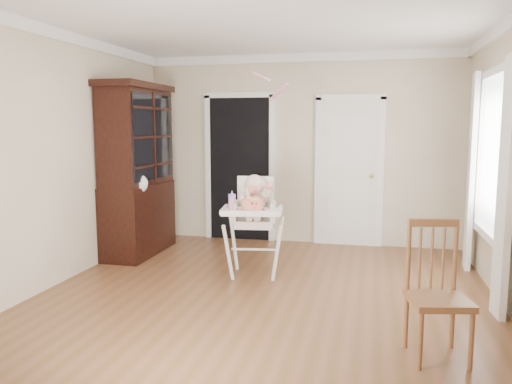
% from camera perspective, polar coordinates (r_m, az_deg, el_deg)
% --- Properties ---
extents(floor, '(5.00, 5.00, 0.00)m').
position_cam_1_polar(floor, '(5.05, 0.79, -12.01)').
color(floor, brown).
rests_on(floor, ground).
extents(ceiling, '(5.00, 5.00, 0.00)m').
position_cam_1_polar(ceiling, '(4.86, 0.85, 19.52)').
color(ceiling, white).
rests_on(ceiling, wall_back).
extents(wall_back, '(4.50, 0.00, 4.50)m').
position_cam_1_polar(wall_back, '(7.23, 5.08, 4.82)').
color(wall_back, beige).
rests_on(wall_back, floor).
extents(wall_left, '(0.00, 5.00, 5.00)m').
position_cam_1_polar(wall_left, '(5.69, -21.94, 3.57)').
color(wall_left, beige).
rests_on(wall_left, floor).
extents(crown_molding, '(4.50, 5.00, 0.12)m').
position_cam_1_polar(crown_molding, '(4.85, 0.85, 18.83)').
color(crown_molding, white).
rests_on(crown_molding, ceiling).
extents(doorway, '(1.06, 0.05, 2.22)m').
position_cam_1_polar(doorway, '(7.41, -1.88, 3.05)').
color(doorway, black).
rests_on(doorway, wall_back).
extents(closet_door, '(0.96, 0.09, 2.13)m').
position_cam_1_polar(closet_door, '(7.16, 10.58, 2.09)').
color(closet_door, white).
rests_on(closet_door, wall_back).
extents(window_right, '(0.13, 1.84, 2.30)m').
position_cam_1_polar(window_right, '(5.59, 25.15, 2.69)').
color(window_right, white).
rests_on(window_right, wall_right).
extents(high_chair, '(0.75, 0.89, 1.14)m').
position_cam_1_polar(high_chair, '(5.62, -0.21, -2.55)').
color(high_chair, white).
rests_on(high_chair, floor).
extents(baby, '(0.36, 0.27, 0.53)m').
position_cam_1_polar(baby, '(5.62, -0.17, -0.74)').
color(baby, beige).
rests_on(baby, high_chair).
extents(cake, '(0.29, 0.29, 0.13)m').
position_cam_1_polar(cake, '(5.30, -0.45, -1.47)').
color(cake, silver).
rests_on(cake, high_chair).
extents(sippy_cup, '(0.08, 0.08, 0.20)m').
position_cam_1_polar(sippy_cup, '(5.47, -2.76, -1.00)').
color(sippy_cup, '#CD7DA1').
rests_on(sippy_cup, high_chair).
extents(china_cabinet, '(0.59, 1.33, 2.24)m').
position_cam_1_polar(china_cabinet, '(6.74, -13.38, 2.48)').
color(china_cabinet, black).
rests_on(china_cabinet, floor).
extents(dining_chair, '(0.49, 0.49, 1.01)m').
position_cam_1_polar(dining_chair, '(3.94, 20.01, -11.01)').
color(dining_chair, brown).
rests_on(dining_chair, floor).
extents(streamer, '(0.32, 0.41, 0.15)m').
position_cam_1_polar(streamer, '(5.91, 0.51, 13.09)').
color(streamer, pink).
rests_on(streamer, ceiling).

